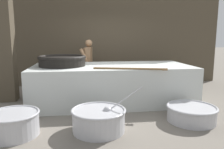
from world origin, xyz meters
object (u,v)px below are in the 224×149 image
Objects in this scene: cook at (89,63)px; prep_bowl_meat at (13,123)px; giant_wok_near at (62,60)px; prep_bowl_extra at (191,113)px; prep_bowl_vegetables at (99,119)px.

cook is 1.81× the size of prep_bowl_meat.
giant_wok_near is 1.33× the size of prep_bowl_meat.
giant_wok_near is 1.20× the size of prep_bowl_extra.
prep_bowl_meat is (-1.36, -3.15, -0.63)m from cook.
prep_bowl_extra is (3.24, 0.19, -0.05)m from prep_bowl_meat.
giant_wok_near is 2.11m from prep_bowl_vegetables.
prep_bowl_meat is at bearing 77.58° from cook.
prep_bowl_vegetables is at bearing -0.48° from prep_bowl_meat.
prep_bowl_vegetables reaches higher than prep_bowl_meat.
prep_bowl_vegetables is 1.83m from prep_bowl_extra.
prep_bowl_meat is 0.90× the size of prep_bowl_extra.
giant_wok_near is 1.55m from cook.
prep_bowl_vegetables is (0.74, -1.79, -0.85)m from giant_wok_near.
prep_bowl_meat is at bearing 179.52° from prep_bowl_vegetables.
prep_bowl_vegetables is (0.06, -3.16, -0.63)m from cook.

